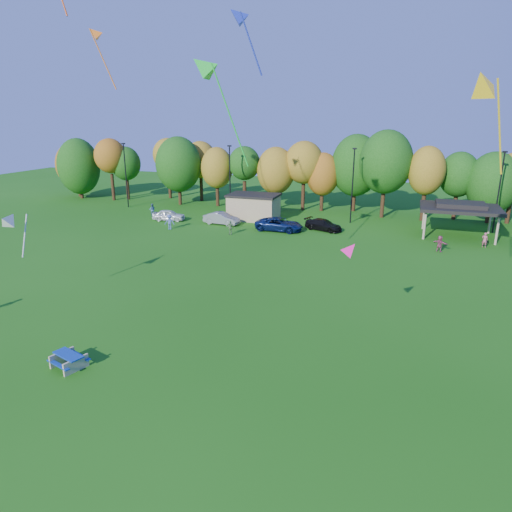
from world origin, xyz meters
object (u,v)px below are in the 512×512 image
(car_a, at_px, (169,215))
(car_c, at_px, (279,224))
(car_b, at_px, (222,218))
(car_d, at_px, (324,225))
(picnic_table, at_px, (69,360))

(car_a, xyz_separation_m, car_c, (14.73, -0.74, 0.06))
(car_b, distance_m, car_d, 12.42)
(car_c, bearing_deg, car_a, 88.69)
(car_b, bearing_deg, picnic_table, -164.89)
(picnic_table, xyz_separation_m, car_a, (-12.44, 33.13, 0.24))
(picnic_table, height_order, car_d, car_d)
(car_a, relative_size, car_c, 0.75)
(car_b, xyz_separation_m, car_d, (12.38, 0.94, -0.09))
(picnic_table, bearing_deg, car_d, 96.10)
(picnic_table, distance_m, car_b, 33.69)
(car_c, bearing_deg, car_d, -67.64)
(picnic_table, height_order, car_c, car_c)
(car_b, bearing_deg, car_a, 97.26)
(car_a, relative_size, car_b, 0.91)
(picnic_table, relative_size, car_a, 0.53)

